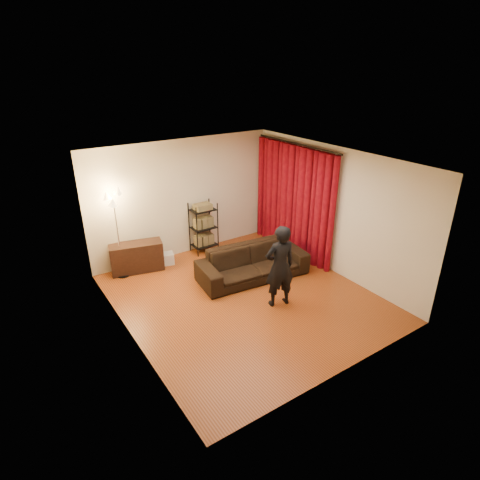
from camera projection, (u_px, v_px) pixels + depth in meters
floor at (244, 297)px, 7.86m from camera, size 5.00×5.00×0.00m
ceiling at (245, 161)px, 6.75m from camera, size 5.00×5.00×0.00m
wall_back at (183, 198)px, 9.20m from camera, size 5.00×0.00×5.00m
wall_front at (349, 296)px, 5.41m from camera, size 5.00×0.00×5.00m
wall_left at (124, 267)px, 6.16m from camera, size 0.00×5.00×5.00m
wall_right at (333, 211)px, 8.44m from camera, size 0.00×5.00×5.00m
curtain_rod at (297, 144)px, 8.74m from camera, size 0.04×2.65×0.04m
curtain at (293, 201)px, 9.26m from camera, size 0.22×2.65×2.55m
sofa at (253, 263)px, 8.46m from camera, size 2.41×1.16×0.68m
person at (280, 266)px, 7.34m from camera, size 0.65×0.50×1.60m
media_cabinet at (137, 257)px, 8.74m from camera, size 1.18×0.67×0.65m
storage_boxes at (167, 259)px, 9.09m from camera, size 0.38×0.34×0.26m
wire_shelf at (204, 228)px, 9.52m from camera, size 0.59×0.44×1.23m
floor_lamp at (118, 235)px, 8.27m from camera, size 0.40×0.40×1.90m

